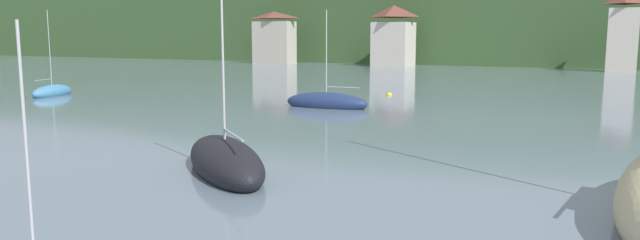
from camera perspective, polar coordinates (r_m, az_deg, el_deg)
wooded_hillside at (r=126.56m, az=8.96°, el=8.99°), size 352.00×54.24×42.76m
shore_building_west at (r=96.29m, az=-4.51°, el=7.98°), size 6.93×3.39×8.45m
shore_building_westcentral at (r=88.24m, az=7.22°, el=8.10°), size 5.65×5.27×9.02m
shore_building_central at (r=82.29m, az=27.57°, el=7.46°), size 3.63×3.86×9.63m
sailboat_far_1 at (r=36.43m, az=0.63°, el=1.71°), size 5.54×1.76×6.41m
sailboat_mid_4 at (r=19.32m, az=-9.27°, el=-4.07°), size 6.03×5.58×6.81m
sailboat_far_9 at (r=48.26m, az=-24.76°, el=2.50°), size 2.49×4.44×6.68m
mooring_buoy_mid at (r=44.46m, az=6.81°, el=2.43°), size 0.43×0.43×0.43m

